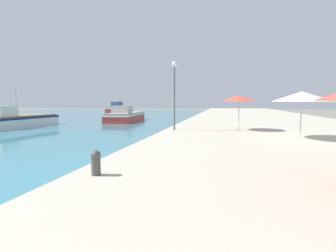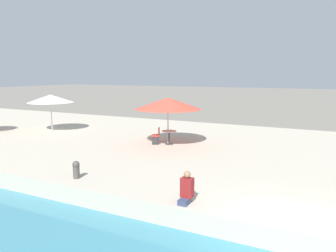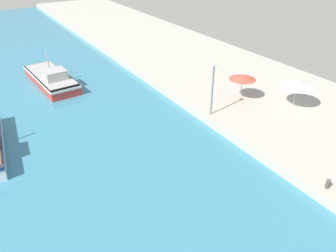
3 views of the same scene
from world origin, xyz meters
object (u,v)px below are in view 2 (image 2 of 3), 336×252
(cafe_umbrella_pink, at_px, (168,103))
(cafe_chair_left, at_px, (156,138))
(cafe_umbrella_white, at_px, (51,99))
(person_at_quay, at_px, (187,189))
(mooring_bollard, at_px, (76,169))
(cafe_table, at_px, (169,135))

(cafe_umbrella_pink, xyz_separation_m, cafe_chair_left, (-0.32, 0.58, -1.91))
(cafe_umbrella_white, distance_m, person_at_quay, 15.09)
(cafe_umbrella_pink, xyz_separation_m, mooring_bollard, (-6.79, 0.35, -1.88))
(cafe_table, relative_size, cafe_chair_left, 0.88)
(mooring_bollard, bearing_deg, person_at_quay, -93.61)
(mooring_bollard, bearing_deg, cafe_umbrella_white, 50.29)
(cafe_umbrella_white, xyz_separation_m, cafe_table, (-0.30, -8.95, -1.63))
(person_at_quay, bearing_deg, cafe_umbrella_pink, 30.50)
(cafe_umbrella_pink, height_order, person_at_quay, cafe_umbrella_pink)
(mooring_bollard, bearing_deg, cafe_table, -3.55)
(person_at_quay, height_order, mooring_bollard, person_at_quay)
(cafe_umbrella_pink, bearing_deg, cafe_table, -96.16)
(cafe_umbrella_white, bearing_deg, person_at_quay, -119.46)
(cafe_umbrella_pink, xyz_separation_m, cafe_table, (-0.01, -0.07, -1.70))
(cafe_table, xyz_separation_m, person_at_quay, (-7.07, -4.10, -0.11))
(cafe_chair_left, xyz_separation_m, mooring_bollard, (-6.48, -0.23, 0.02))
(cafe_umbrella_white, relative_size, cafe_table, 3.74)
(cafe_table, height_order, mooring_bollard, cafe_table)
(person_at_quay, relative_size, mooring_bollard, 1.46)
(cafe_umbrella_pink, height_order, mooring_bollard, cafe_umbrella_pink)
(cafe_umbrella_white, height_order, cafe_table, cafe_umbrella_white)
(cafe_table, xyz_separation_m, cafe_chair_left, (-0.31, 0.65, -0.21))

